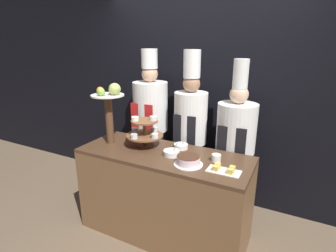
{
  "coord_description": "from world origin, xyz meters",
  "views": [
    {
      "loc": [
        1.12,
        -1.75,
        1.93
      ],
      "look_at": [
        0.0,
        0.43,
        1.17
      ],
      "focal_mm": 28.0,
      "sensor_mm": 36.0,
      "label": 1
    }
  ],
  "objects_px": {
    "serving_bowl_near": "(171,153)",
    "serving_bowl_far": "(181,146)",
    "cake_round": "(188,161)",
    "cup_white": "(216,158)",
    "fruit_pedestal": "(109,103)",
    "chef_center_left": "(190,129)",
    "chef_left": "(151,121)",
    "tiered_stand": "(145,132)",
    "cake_square_tray": "(224,170)",
    "chef_center_right": "(235,142)"
  },
  "relations": [
    {
      "from": "chef_center_right",
      "to": "chef_center_left",
      "type": "bearing_deg",
      "value": 180.0
    },
    {
      "from": "cake_round",
      "to": "cup_white",
      "type": "relative_size",
      "value": 3.06
    },
    {
      "from": "chef_left",
      "to": "chef_center_left",
      "type": "bearing_deg",
      "value": 0.0
    },
    {
      "from": "serving_bowl_near",
      "to": "serving_bowl_far",
      "type": "relative_size",
      "value": 1.03
    },
    {
      "from": "cake_round",
      "to": "chef_center_left",
      "type": "bearing_deg",
      "value": 111.41
    },
    {
      "from": "cake_round",
      "to": "chef_center_left",
      "type": "relative_size",
      "value": 0.14
    },
    {
      "from": "serving_bowl_far",
      "to": "chef_center_left",
      "type": "height_order",
      "value": "chef_center_left"
    },
    {
      "from": "tiered_stand",
      "to": "fruit_pedestal",
      "type": "relative_size",
      "value": 0.59
    },
    {
      "from": "cake_square_tray",
      "to": "serving_bowl_far",
      "type": "xyz_separation_m",
      "value": [
        -0.53,
        0.3,
        0.01
      ]
    },
    {
      "from": "tiered_stand",
      "to": "cake_square_tray",
      "type": "bearing_deg",
      "value": -12.0
    },
    {
      "from": "serving_bowl_far",
      "to": "chef_left",
      "type": "height_order",
      "value": "chef_left"
    },
    {
      "from": "fruit_pedestal",
      "to": "chef_center_right",
      "type": "distance_m",
      "value": 1.39
    },
    {
      "from": "tiered_stand",
      "to": "cake_round",
      "type": "height_order",
      "value": "tiered_stand"
    },
    {
      "from": "cup_white",
      "to": "chef_left",
      "type": "xyz_separation_m",
      "value": [
        -1.0,
        0.52,
        0.08
      ]
    },
    {
      "from": "cake_square_tray",
      "to": "chef_center_left",
      "type": "bearing_deg",
      "value": 130.78
    },
    {
      "from": "fruit_pedestal",
      "to": "serving_bowl_near",
      "type": "distance_m",
      "value": 0.83
    },
    {
      "from": "tiered_stand",
      "to": "chef_center_left",
      "type": "distance_m",
      "value": 0.58
    },
    {
      "from": "serving_bowl_far",
      "to": "chef_center_right",
      "type": "xyz_separation_m",
      "value": [
        0.46,
        0.38,
        -0.01
      ]
    },
    {
      "from": "chef_left",
      "to": "cake_round",
      "type": "bearing_deg",
      "value": -41.08
    },
    {
      "from": "fruit_pedestal",
      "to": "chef_center_left",
      "type": "relative_size",
      "value": 0.34
    },
    {
      "from": "serving_bowl_far",
      "to": "chef_center_right",
      "type": "bearing_deg",
      "value": 39.76
    },
    {
      "from": "cake_round",
      "to": "chef_center_left",
      "type": "height_order",
      "value": "chef_center_left"
    },
    {
      "from": "cup_white",
      "to": "chef_center_left",
      "type": "bearing_deg",
      "value": 132.43
    },
    {
      "from": "serving_bowl_far",
      "to": "cake_round",
      "type": "bearing_deg",
      "value": -55.64
    },
    {
      "from": "cup_white",
      "to": "serving_bowl_far",
      "type": "distance_m",
      "value": 0.43
    },
    {
      "from": "tiered_stand",
      "to": "chef_left",
      "type": "xyz_separation_m",
      "value": [
        -0.22,
        0.49,
        -0.04
      ]
    },
    {
      "from": "chef_left",
      "to": "cake_square_tray",
      "type": "bearing_deg",
      "value": -31.45
    },
    {
      "from": "cup_white",
      "to": "serving_bowl_far",
      "type": "xyz_separation_m",
      "value": [
        -0.41,
        0.13,
        -0.01
      ]
    },
    {
      "from": "chef_center_left",
      "to": "chef_center_right",
      "type": "bearing_deg",
      "value": -0.0
    },
    {
      "from": "serving_bowl_far",
      "to": "tiered_stand",
      "type": "bearing_deg",
      "value": -163.19
    },
    {
      "from": "tiered_stand",
      "to": "serving_bowl_far",
      "type": "bearing_deg",
      "value": 16.81
    },
    {
      "from": "serving_bowl_near",
      "to": "chef_left",
      "type": "height_order",
      "value": "chef_left"
    },
    {
      "from": "cake_round",
      "to": "cup_white",
      "type": "distance_m",
      "value": 0.27
    },
    {
      "from": "serving_bowl_near",
      "to": "serving_bowl_far",
      "type": "bearing_deg",
      "value": 87.89
    },
    {
      "from": "cup_white",
      "to": "chef_center_right",
      "type": "xyz_separation_m",
      "value": [
        0.05,
        0.52,
        -0.02
      ]
    },
    {
      "from": "fruit_pedestal",
      "to": "chef_left",
      "type": "relative_size",
      "value": 0.34
    },
    {
      "from": "fruit_pedestal",
      "to": "chef_center_left",
      "type": "distance_m",
      "value": 0.95
    },
    {
      "from": "tiered_stand",
      "to": "chef_center_right",
      "type": "height_order",
      "value": "chef_center_right"
    },
    {
      "from": "cake_round",
      "to": "serving_bowl_near",
      "type": "distance_m",
      "value": 0.25
    },
    {
      "from": "chef_left",
      "to": "chef_center_right",
      "type": "relative_size",
      "value": 1.05
    },
    {
      "from": "cake_round",
      "to": "serving_bowl_far",
      "type": "bearing_deg",
      "value": 124.36
    },
    {
      "from": "cup_white",
      "to": "chef_center_left",
      "type": "height_order",
      "value": "chef_center_left"
    },
    {
      "from": "chef_center_left",
      "to": "tiered_stand",
      "type": "bearing_deg",
      "value": -121.66
    },
    {
      "from": "cake_round",
      "to": "cake_square_tray",
      "type": "bearing_deg",
      "value": 2.79
    },
    {
      "from": "tiered_stand",
      "to": "cake_round",
      "type": "xyz_separation_m",
      "value": [
        0.58,
        -0.21,
        -0.12
      ]
    },
    {
      "from": "fruit_pedestal",
      "to": "cake_square_tray",
      "type": "bearing_deg",
      "value": -4.58
    },
    {
      "from": "tiered_stand",
      "to": "chef_center_right",
      "type": "xyz_separation_m",
      "value": [
        0.82,
        0.49,
        -0.14
      ]
    },
    {
      "from": "fruit_pedestal",
      "to": "chef_center_right",
      "type": "bearing_deg",
      "value": 26.17
    },
    {
      "from": "serving_bowl_near",
      "to": "cake_round",
      "type": "bearing_deg",
      "value": -27.35
    },
    {
      "from": "tiered_stand",
      "to": "cake_square_tray",
      "type": "relative_size",
      "value": 1.38
    }
  ]
}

